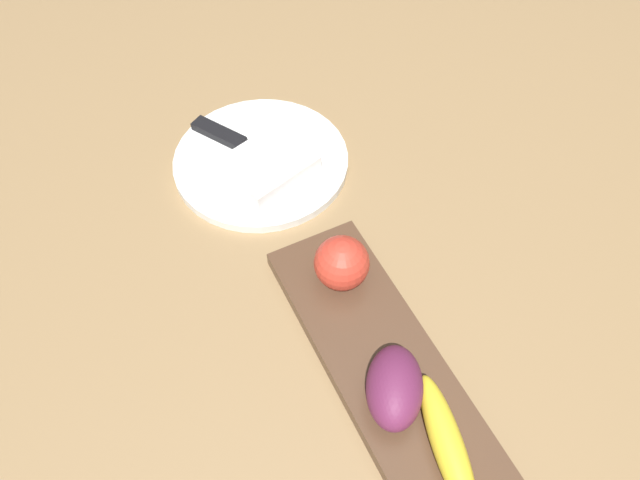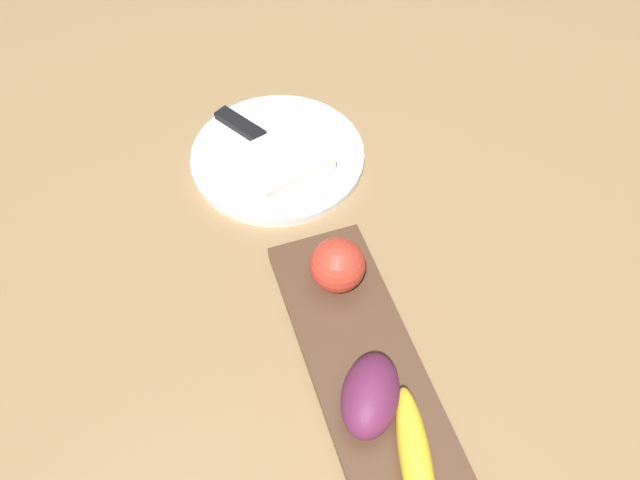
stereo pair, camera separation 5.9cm
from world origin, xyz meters
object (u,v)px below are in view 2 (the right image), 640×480
at_px(folded_napkin, 283,161).
at_px(knife, 248,130).
at_px(grape_bunch, 371,395).
at_px(banana, 415,459).
at_px(fruit_tray, 376,396).
at_px(dinner_plate, 278,156).
at_px(apple, 338,265).

relative_size(folded_napkin, knife, 0.71).
bearing_deg(grape_bunch, knife, -177.77).
bearing_deg(folded_napkin, banana, 0.89).
bearing_deg(grape_bunch, fruit_tray, 128.01).
bearing_deg(dinner_plate, folded_napkin, 0.00).
bearing_deg(dinner_plate, fruit_tray, 0.00).
distance_m(apple, grape_bunch, 0.16).
distance_m(dinner_plate, knife, 0.07).
height_order(fruit_tray, grape_bunch, grape_bunch).
xyz_separation_m(apple, knife, (-0.30, -0.04, -0.04)).
bearing_deg(apple, fruit_tray, -2.65).
bearing_deg(knife, banana, -27.02).
bearing_deg(banana, apple, 13.75).
relative_size(apple, grape_bunch, 0.71).
height_order(grape_bunch, folded_napkin, grape_bunch).
distance_m(banana, folded_napkin, 0.45).
bearing_deg(apple, folded_napkin, -178.08).
height_order(apple, knife, apple).
xyz_separation_m(banana, dinner_plate, (-0.48, -0.01, -0.03)).
xyz_separation_m(fruit_tray, folded_napkin, (-0.36, 0.00, 0.02)).
relative_size(grape_bunch, folded_napkin, 0.82).
bearing_deg(dinner_plate, grape_bunch, -1.80).
distance_m(fruit_tray, dinner_plate, 0.40).
xyz_separation_m(banana, folded_napkin, (-0.45, -0.01, -0.01)).
bearing_deg(banana, fruit_tray, 18.58).
distance_m(folded_napkin, knife, 0.09).
relative_size(banana, dinner_plate, 0.59).
height_order(dinner_plate, folded_napkin, folded_napkin).
relative_size(grape_bunch, knife, 0.58).
xyz_separation_m(grape_bunch, dinner_plate, (-0.41, 0.01, -0.04)).
bearing_deg(folded_napkin, grape_bunch, -1.95).
bearing_deg(banana, grape_bunch, 28.87).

